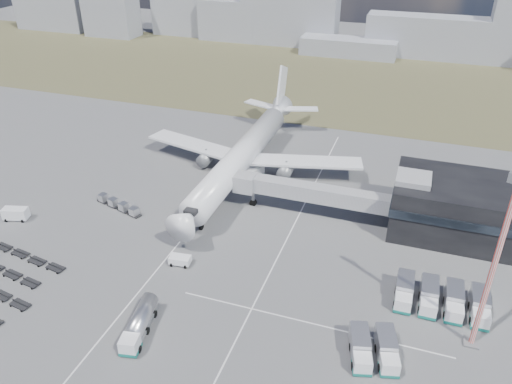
% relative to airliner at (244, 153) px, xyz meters
% --- Properties ---
extents(ground, '(420.00, 420.00, 0.00)m').
position_rel_airliner_xyz_m(ground, '(0.00, -32.38, -5.29)').
color(ground, '#565659').
rests_on(ground, ground).
extents(grass_strip, '(420.00, 90.00, 0.01)m').
position_rel_airliner_xyz_m(grass_strip, '(0.00, 77.62, -5.29)').
color(grass_strip, '#48402B').
rests_on(grass_strip, ground).
extents(lane_markings, '(47.12, 110.00, 0.01)m').
position_rel_airliner_xyz_m(lane_markings, '(9.77, -29.38, -5.29)').
color(lane_markings, silver).
rests_on(lane_markings, ground).
extents(terminal, '(30.40, 16.40, 11.00)m').
position_rel_airliner_xyz_m(terminal, '(47.77, -8.41, -0.04)').
color(terminal, black).
rests_on(terminal, ground).
extents(jet_bridge, '(30.30, 3.80, 7.05)m').
position_rel_airliner_xyz_m(jet_bridge, '(15.90, -11.95, -0.24)').
color(jet_bridge, '#939399').
rests_on(jet_bridge, ground).
extents(airliner, '(51.59, 64.53, 17.62)m').
position_rel_airliner_xyz_m(airliner, '(0.00, 0.00, 0.00)').
color(airliner, white).
rests_on(airliner, ground).
extents(skyline, '(316.04, 26.27, 25.08)m').
position_rel_airliner_xyz_m(skyline, '(-12.75, 117.17, 4.13)').
color(skyline, '#91949F').
rests_on(skyline, ground).
extents(fuel_tanker, '(4.28, 10.14, 3.18)m').
position_rel_airliner_xyz_m(fuel_tanker, '(2.63, -49.97, -3.70)').
color(fuel_tanker, white).
rests_on(fuel_tanker, ground).
extents(pushback_tug, '(3.74, 2.38, 1.56)m').
position_rel_airliner_xyz_m(pushback_tug, '(1.01, -34.15, -4.51)').
color(pushback_tug, white).
rests_on(pushback_tug, ground).
extents(utility_van, '(5.07, 3.28, 2.46)m').
position_rel_airliner_xyz_m(utility_van, '(-35.05, -31.94, -4.06)').
color(utility_van, white).
rests_on(utility_van, ground).
extents(catering_truck, '(3.92, 5.96, 2.54)m').
position_rel_airliner_xyz_m(catering_truck, '(2.60, -1.40, -3.99)').
color(catering_truck, white).
rests_on(catering_truck, ground).
extents(service_trucks_near, '(7.52, 8.36, 2.86)m').
position_rel_airliner_xyz_m(service_trucks_near, '(34.38, -43.78, -3.74)').
color(service_trucks_near, white).
rests_on(service_trucks_near, ground).
extents(service_trucks_far, '(13.41, 7.55, 2.95)m').
position_rel_airliner_xyz_m(service_trucks_far, '(42.64, -30.67, -3.69)').
color(service_trucks_far, white).
rests_on(service_trucks_far, ground).
extents(uld_row, '(11.57, 4.76, 1.61)m').
position_rel_airliner_xyz_m(uld_row, '(-18.64, -22.12, -4.33)').
color(uld_row, black).
rests_on(uld_row, ground).
extents(floodlight_mast, '(2.51, 2.04, 26.36)m').
position_rel_airliner_xyz_m(floodlight_mast, '(46.94, -36.87, 7.92)').
color(floodlight_mast, red).
rests_on(floodlight_mast, ground).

